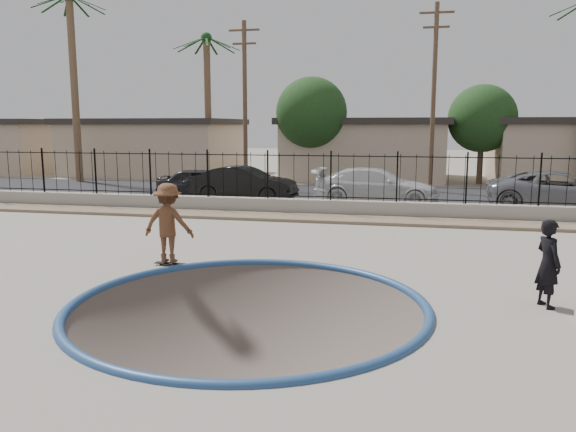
{
  "coord_description": "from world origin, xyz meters",
  "views": [
    {
      "loc": [
        2.98,
        -11.04,
        3.45
      ],
      "look_at": [
        0.13,
        2.0,
        1.29
      ],
      "focal_mm": 35.0,
      "sensor_mm": 36.0,
      "label": 1
    }
  ],
  "objects_px": {
    "car_a": "(203,183)",
    "car_d": "(561,191)",
    "videographer": "(548,264)",
    "car_c": "(376,186)",
    "skater": "(168,227)",
    "skateboard": "(170,263)",
    "car_b": "(244,184)"
  },
  "relations": [
    {
      "from": "car_a",
      "to": "car_d",
      "type": "bearing_deg",
      "value": -94.27
    },
    {
      "from": "videographer",
      "to": "car_c",
      "type": "relative_size",
      "value": 0.31
    },
    {
      "from": "car_c",
      "to": "videographer",
      "type": "bearing_deg",
      "value": -161.27
    },
    {
      "from": "car_a",
      "to": "car_c",
      "type": "xyz_separation_m",
      "value": [
        8.11,
        -0.24,
        0.06
      ]
    },
    {
      "from": "skater",
      "to": "car_c",
      "type": "height_order",
      "value": "skater"
    },
    {
      "from": "videographer",
      "to": "skateboard",
      "type": "bearing_deg",
      "value": 57.24
    },
    {
      "from": "skater",
      "to": "car_c",
      "type": "xyz_separation_m",
      "value": [
        4.33,
        12.01,
        -0.16
      ]
    },
    {
      "from": "car_a",
      "to": "skateboard",
      "type": "bearing_deg",
      "value": -165.44
    },
    {
      "from": "car_b",
      "to": "skateboard",
      "type": "bearing_deg",
      "value": -168.83
    },
    {
      "from": "car_b",
      "to": "car_c",
      "type": "relative_size",
      "value": 0.88
    },
    {
      "from": "skater",
      "to": "car_b",
      "type": "height_order",
      "value": "skater"
    },
    {
      "from": "car_c",
      "to": "car_d",
      "type": "relative_size",
      "value": 0.95
    },
    {
      "from": "skateboard",
      "to": "car_b",
      "type": "relative_size",
      "value": 0.17
    },
    {
      "from": "skateboard",
      "to": "car_c",
      "type": "relative_size",
      "value": 0.15
    },
    {
      "from": "skater",
      "to": "car_a",
      "type": "distance_m",
      "value": 12.83
    },
    {
      "from": "skateboard",
      "to": "videographer",
      "type": "distance_m",
      "value": 8.56
    },
    {
      "from": "car_a",
      "to": "car_c",
      "type": "height_order",
      "value": "car_c"
    },
    {
      "from": "videographer",
      "to": "skater",
      "type": "bearing_deg",
      "value": 57.24
    },
    {
      "from": "skateboard",
      "to": "car_c",
      "type": "height_order",
      "value": "car_c"
    },
    {
      "from": "videographer",
      "to": "car_d",
      "type": "bearing_deg",
      "value": -37.26
    },
    {
      "from": "skateboard",
      "to": "car_c",
      "type": "distance_m",
      "value": 12.79
    },
    {
      "from": "car_b",
      "to": "car_d",
      "type": "height_order",
      "value": "car_d"
    },
    {
      "from": "skater",
      "to": "car_b",
      "type": "relative_size",
      "value": 0.41
    },
    {
      "from": "skater",
      "to": "videographer",
      "type": "height_order",
      "value": "skater"
    },
    {
      "from": "car_c",
      "to": "skater",
      "type": "bearing_deg",
      "value": 162.07
    },
    {
      "from": "skateboard",
      "to": "car_a",
      "type": "xyz_separation_m",
      "value": [
        -3.78,
        12.26,
        0.7
      ]
    },
    {
      "from": "skateboard",
      "to": "skater",
      "type": "bearing_deg",
      "value": 0.0
    },
    {
      "from": "car_a",
      "to": "car_d",
      "type": "xyz_separation_m",
      "value": [
        15.54,
        -0.46,
        0.07
      ]
    },
    {
      "from": "skateboard",
      "to": "videographer",
      "type": "bearing_deg",
      "value": -6.14
    },
    {
      "from": "videographer",
      "to": "car_a",
      "type": "bearing_deg",
      "value": 18.62
    },
    {
      "from": "skateboard",
      "to": "car_d",
      "type": "height_order",
      "value": "car_d"
    },
    {
      "from": "car_a",
      "to": "car_b",
      "type": "height_order",
      "value": "car_b"
    }
  ]
}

